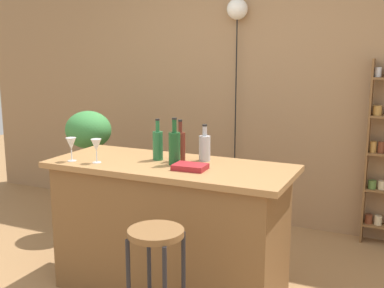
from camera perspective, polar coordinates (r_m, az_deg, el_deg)
back_wall at (r=4.67m, az=6.74°, el=7.71°), size 6.40×0.10×2.80m
kitchen_counter at (r=3.37m, az=-2.60°, el=-9.93°), size 1.67×0.68×0.92m
bar_stool at (r=2.66m, az=-4.28°, el=-14.22°), size 0.30×0.30×0.74m
plant_stool at (r=4.60m, az=-11.86°, el=-7.80°), size 0.35×0.35×0.40m
potted_plant at (r=4.44m, az=-12.19°, el=0.03°), size 0.43×0.38×0.74m
bottle_wine_red at (r=3.17m, az=-2.10°, el=-0.38°), size 0.08×0.08×0.32m
bottle_sauce_amber at (r=3.32m, az=-4.10°, el=-0.06°), size 0.07×0.07×0.29m
bottle_spirits_clear at (r=3.29m, az=1.52°, el=-0.38°), size 0.08×0.08×0.25m
bottle_olive_oil at (r=3.29m, az=-1.40°, el=-0.17°), size 0.07×0.07×0.29m
wine_glass_left at (r=3.29m, az=-11.35°, el=-0.22°), size 0.07×0.07×0.16m
wine_glass_center at (r=3.38m, az=-14.22°, el=-0.05°), size 0.07×0.07×0.16m
cookbook at (r=3.06m, az=-0.23°, el=-2.74°), size 0.22×0.16×0.03m
pendant_globe_light at (r=4.60m, az=5.41°, el=15.24°), size 0.20×0.20×2.14m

